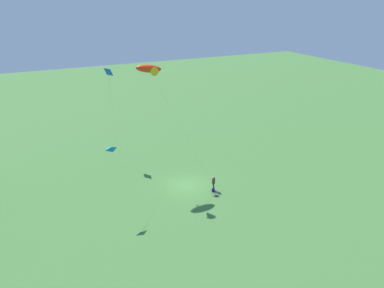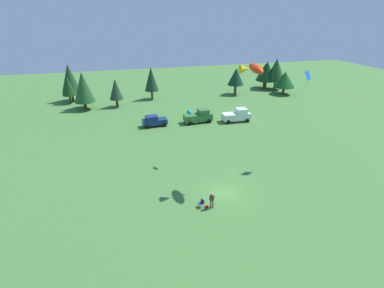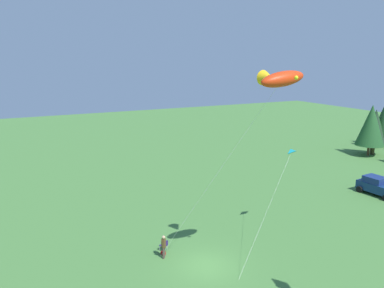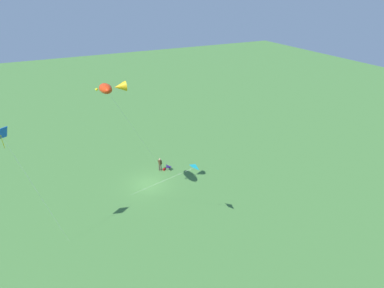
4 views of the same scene
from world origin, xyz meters
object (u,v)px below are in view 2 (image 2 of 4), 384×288
truck_white_pickup (237,115)px  kite_large_fish (253,69)px  person_kite_flyer (212,199)px  truck_green_flatbed (199,116)px  kite_delta_teal (188,112)px  backpack_on_grass (207,207)px  car_navy_hatch (154,121)px  kite_diamond_blue (307,78)px  folding_chair (202,203)px

truck_white_pickup → kite_large_fish: size_ratio=0.38×
person_kite_flyer → truck_white_pickup: (12.91, 23.53, 0.08)m
truck_green_flatbed → kite_delta_teal: bearing=-114.8°
truck_green_flatbed → backpack_on_grass: bearing=-107.8°
truck_white_pickup → car_navy_hatch: bearing=176.2°
truck_green_flatbed → kite_diamond_blue: bearing=-68.1°
person_kite_flyer → car_navy_hatch: car_navy_hatch is taller
person_kite_flyer → folding_chair: bearing=-78.9°
backpack_on_grass → car_navy_hatch: bearing=93.3°
backpack_on_grass → car_navy_hatch: car_navy_hatch is taller
backpack_on_grass → kite_delta_teal: (0.93, 10.62, 6.71)m
car_navy_hatch → kite_delta_teal: kite_delta_teal is taller
truck_white_pickup → person_kite_flyer: bearing=-116.6°
truck_green_flatbed → folding_chair: bearing=-109.0°
person_kite_flyer → kite_diamond_blue: 18.86m
kite_large_fish → car_navy_hatch: bearing=111.0°
backpack_on_grass → kite_large_fish: 14.99m
car_navy_hatch → kite_delta_teal: size_ratio=0.54×
kite_large_fish → backpack_on_grass: bearing=-143.5°
backpack_on_grass → truck_white_pickup: size_ratio=0.06×
person_kite_flyer → truck_white_pickup: 26.84m
person_kite_flyer → folding_chair: 1.16m
car_navy_hatch → kite_delta_teal: (2.39, -14.31, 5.87)m
car_navy_hatch → truck_green_flatbed: bearing=174.8°
truck_green_flatbed → car_navy_hatch: bearing=175.8°
folding_chair → kite_diamond_blue: (15.21, 6.78, 10.52)m
car_navy_hatch → truck_green_flatbed: (8.05, -0.19, 0.15)m
car_navy_hatch → kite_delta_teal: 15.65m
person_kite_flyer → kite_delta_teal: (0.45, 10.77, 5.80)m
person_kite_flyer → truck_green_flatbed: size_ratio=0.34×
folding_chair → kite_diamond_blue: kite_diamond_blue is taller
backpack_on_grass → kite_large_fish: kite_large_fish is taller
person_kite_flyer → backpack_on_grass: bearing=-70.5°
truck_green_flatbed → kite_diamond_blue: kite_diamond_blue is taller
kite_delta_teal → kite_diamond_blue: kite_diamond_blue is taller
truck_green_flatbed → truck_white_pickup: same height
folding_chair → car_navy_hatch: bearing=-112.9°
kite_large_fish → kite_diamond_blue: (8.44, 2.40, -1.86)m
truck_white_pickup → kite_delta_teal: kite_delta_teal is taller
folding_chair → kite_delta_teal: kite_delta_teal is taller
backpack_on_grass → car_navy_hatch: 24.99m
truck_green_flatbed → kite_delta_teal: size_ratio=0.63×
truck_green_flatbed → kite_diamond_blue: size_ratio=0.43×
kite_large_fish → kite_delta_teal: kite_large_fish is taller
backpack_on_grass → truck_white_pickup: bearing=60.2°
car_navy_hatch → kite_large_fish: 24.76m
kite_large_fish → truck_white_pickup: bearing=69.3°
kite_delta_teal → kite_diamond_blue: (13.83, -3.55, 4.19)m
backpack_on_grass → kite_delta_teal: kite_delta_teal is taller
folding_chair → truck_green_flatbed: 25.46m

